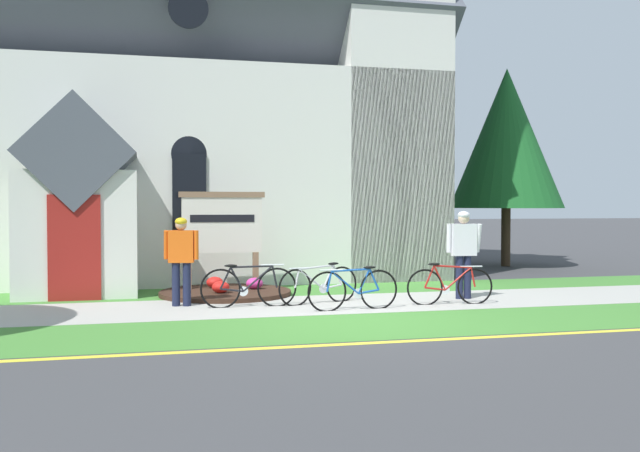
{
  "coord_description": "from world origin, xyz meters",
  "views": [
    {
      "loc": [
        -3.36,
        -11.1,
        1.91
      ],
      "look_at": [
        0.16,
        2.91,
        1.47
      ],
      "focal_mm": 40.14,
      "sensor_mm": 36.0,
      "label": 1
    }
  ],
  "objects_px": {
    "bicycle_green": "(319,285)",
    "bicycle_red": "(450,285)",
    "bicycle_orange": "(354,289)",
    "cyclist_in_red_jersey": "(181,255)",
    "cyclist_in_white_jersey": "(464,247)",
    "bicycle_black": "(249,287)",
    "roadside_conifer": "(507,139)",
    "church_sign": "(222,227)"
  },
  "relations": [
    {
      "from": "roadside_conifer",
      "to": "church_sign",
      "type": "bearing_deg",
      "value": -154.25
    },
    {
      "from": "cyclist_in_red_jersey",
      "to": "church_sign",
      "type": "bearing_deg",
      "value": 63.66
    },
    {
      "from": "bicycle_orange",
      "to": "cyclist_in_white_jersey",
      "type": "relative_size",
      "value": 0.98
    },
    {
      "from": "bicycle_green",
      "to": "cyclist_in_red_jersey",
      "type": "height_order",
      "value": "cyclist_in_red_jersey"
    },
    {
      "from": "bicycle_red",
      "to": "cyclist_in_red_jersey",
      "type": "relative_size",
      "value": 1.02
    },
    {
      "from": "bicycle_green",
      "to": "roadside_conifer",
      "type": "height_order",
      "value": "roadside_conifer"
    },
    {
      "from": "bicycle_green",
      "to": "bicycle_red",
      "type": "xyz_separation_m",
      "value": [
        2.38,
        -0.71,
        -0.0
      ]
    },
    {
      "from": "bicycle_orange",
      "to": "roadside_conifer",
      "type": "bearing_deg",
      "value": 46.72
    },
    {
      "from": "bicycle_black",
      "to": "bicycle_red",
      "type": "bearing_deg",
      "value": -8.75
    },
    {
      "from": "bicycle_black",
      "to": "bicycle_orange",
      "type": "distance_m",
      "value": 1.96
    },
    {
      "from": "cyclist_in_red_jersey",
      "to": "bicycle_black",
      "type": "bearing_deg",
      "value": -19.14
    },
    {
      "from": "bicycle_orange",
      "to": "church_sign",
      "type": "bearing_deg",
      "value": 121.88
    },
    {
      "from": "bicycle_orange",
      "to": "roadside_conifer",
      "type": "relative_size",
      "value": 0.28
    },
    {
      "from": "bicycle_green",
      "to": "roadside_conifer",
      "type": "bearing_deg",
      "value": 41.39
    },
    {
      "from": "bicycle_orange",
      "to": "cyclist_in_red_jersey",
      "type": "relative_size",
      "value": 1.04
    },
    {
      "from": "church_sign",
      "to": "bicycle_orange",
      "type": "relative_size",
      "value": 1.26
    },
    {
      "from": "bicycle_black",
      "to": "roadside_conifer",
      "type": "distance_m",
      "value": 11.85
    },
    {
      "from": "bicycle_orange",
      "to": "bicycle_green",
      "type": "bearing_deg",
      "value": 113.17
    },
    {
      "from": "church_sign",
      "to": "bicycle_red",
      "type": "height_order",
      "value": "church_sign"
    },
    {
      "from": "cyclist_in_white_jersey",
      "to": "bicycle_red",
      "type": "bearing_deg",
      "value": -131.88
    },
    {
      "from": "bicycle_black",
      "to": "church_sign",
      "type": "bearing_deg",
      "value": 95.1
    },
    {
      "from": "bicycle_black",
      "to": "bicycle_green",
      "type": "bearing_deg",
      "value": 5.63
    },
    {
      "from": "bicycle_green",
      "to": "bicycle_black",
      "type": "height_order",
      "value": "bicycle_black"
    },
    {
      "from": "bicycle_black",
      "to": "bicycle_orange",
      "type": "xyz_separation_m",
      "value": [
        1.79,
        -0.81,
        -0.01
      ]
    },
    {
      "from": "bicycle_black",
      "to": "cyclist_in_white_jersey",
      "type": "distance_m",
      "value": 4.42
    },
    {
      "from": "roadside_conifer",
      "to": "bicycle_green",
      "type": "bearing_deg",
      "value": -138.61
    },
    {
      "from": "bicycle_green",
      "to": "cyclist_in_white_jersey",
      "type": "relative_size",
      "value": 0.95
    },
    {
      "from": "cyclist_in_white_jersey",
      "to": "cyclist_in_red_jersey",
      "type": "height_order",
      "value": "cyclist_in_white_jersey"
    },
    {
      "from": "bicycle_red",
      "to": "bicycle_orange",
      "type": "bearing_deg",
      "value": -173.33
    },
    {
      "from": "cyclist_in_red_jersey",
      "to": "roadside_conifer",
      "type": "height_order",
      "value": "roadside_conifer"
    },
    {
      "from": "bicycle_black",
      "to": "cyclist_in_red_jersey",
      "type": "relative_size",
      "value": 1.08
    },
    {
      "from": "church_sign",
      "to": "cyclist_in_red_jersey",
      "type": "relative_size",
      "value": 1.31
    },
    {
      "from": "bicycle_black",
      "to": "cyclist_in_red_jersey",
      "type": "xyz_separation_m",
      "value": [
        -1.2,
        0.42,
        0.59
      ]
    },
    {
      "from": "bicycle_green",
      "to": "bicycle_red",
      "type": "bearing_deg",
      "value": -16.72
    },
    {
      "from": "church_sign",
      "to": "cyclist_in_red_jersey",
      "type": "bearing_deg",
      "value": -116.34
    },
    {
      "from": "cyclist_in_red_jersey",
      "to": "bicycle_green",
      "type": "bearing_deg",
      "value": -6.2
    },
    {
      "from": "bicycle_red",
      "to": "bicycle_orange",
      "type": "xyz_separation_m",
      "value": [
        -1.97,
        -0.23,
        0.01
      ]
    },
    {
      "from": "church_sign",
      "to": "bicycle_black",
      "type": "relative_size",
      "value": 1.22
    },
    {
      "from": "bicycle_orange",
      "to": "cyclist_in_white_jersey",
      "type": "height_order",
      "value": "cyclist_in_white_jersey"
    },
    {
      "from": "bicycle_red",
      "to": "bicycle_orange",
      "type": "height_order",
      "value": "bicycle_red"
    },
    {
      "from": "bicycle_green",
      "to": "cyclist_in_red_jersey",
      "type": "distance_m",
      "value": 2.66
    },
    {
      "from": "church_sign",
      "to": "cyclist_in_red_jersey",
      "type": "distance_m",
      "value": 2.27
    }
  ]
}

